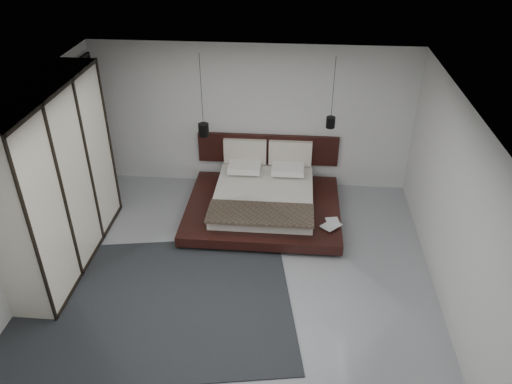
# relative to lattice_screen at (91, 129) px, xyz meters

# --- Properties ---
(floor) EXTENTS (6.00, 6.00, 0.00)m
(floor) POSITION_rel_lattice_screen_xyz_m (2.95, -2.45, -1.30)
(floor) COLOR gray
(floor) RESTS_ON ground
(ceiling) EXTENTS (6.00, 6.00, 0.00)m
(ceiling) POSITION_rel_lattice_screen_xyz_m (2.95, -2.45, 1.50)
(ceiling) COLOR white
(ceiling) RESTS_ON wall_back
(wall_back) EXTENTS (6.00, 0.00, 6.00)m
(wall_back) POSITION_rel_lattice_screen_xyz_m (2.95, 0.55, 0.10)
(wall_back) COLOR silver
(wall_back) RESTS_ON floor
(wall_left) EXTENTS (0.00, 6.00, 6.00)m
(wall_left) POSITION_rel_lattice_screen_xyz_m (-0.05, -2.45, 0.10)
(wall_left) COLOR silver
(wall_left) RESTS_ON floor
(wall_right) EXTENTS (0.00, 6.00, 6.00)m
(wall_right) POSITION_rel_lattice_screen_xyz_m (5.95, -2.45, 0.10)
(wall_right) COLOR silver
(wall_right) RESTS_ON floor
(lattice_screen) EXTENTS (0.05, 0.90, 2.60)m
(lattice_screen) POSITION_rel_lattice_screen_xyz_m (0.00, 0.00, 0.00)
(lattice_screen) COLOR black
(lattice_screen) RESTS_ON floor
(bed) EXTENTS (2.73, 2.37, 1.07)m
(bed) POSITION_rel_lattice_screen_xyz_m (3.25, -0.54, -1.02)
(bed) COLOR black
(bed) RESTS_ON floor
(book_lower) EXTENTS (0.27, 0.33, 0.03)m
(book_lower) POSITION_rel_lattice_screen_xyz_m (4.37, -1.19, -1.03)
(book_lower) COLOR #99724C
(book_lower) RESTS_ON bed
(book_upper) EXTENTS (0.39, 0.39, 0.02)m
(book_upper) POSITION_rel_lattice_screen_xyz_m (4.35, -1.22, -1.01)
(book_upper) COLOR #99724C
(book_upper) RESTS_ON book_lower
(pendant_left) EXTENTS (0.19, 0.19, 1.50)m
(pendant_left) POSITION_rel_lattice_screen_xyz_m (2.13, -0.12, 0.12)
(pendant_left) COLOR black
(pendant_left) RESTS_ON ceiling
(pendant_right) EXTENTS (0.16, 0.16, 1.25)m
(pendant_right) POSITION_rel_lattice_screen_xyz_m (4.37, -0.12, 0.35)
(pendant_right) COLOR black
(pendant_right) RESTS_ON ceiling
(wardrobe) EXTENTS (0.68, 2.88, 2.83)m
(wardrobe) POSITION_rel_lattice_screen_xyz_m (0.25, -2.07, 0.12)
(wardrobe) COLOR silver
(wardrobe) RESTS_ON floor
(rug) EXTENTS (4.44, 3.50, 0.02)m
(rug) POSITION_rel_lattice_screen_xyz_m (1.80, -3.05, -1.29)
(rug) COLOR black
(rug) RESTS_ON floor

